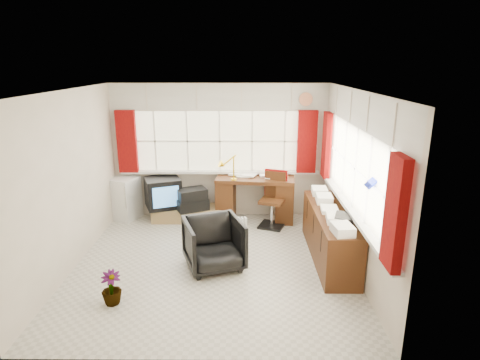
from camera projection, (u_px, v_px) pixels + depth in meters
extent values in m
plane|color=beige|center=(214.00, 263.00, 5.92)|extent=(4.00, 4.00, 0.00)
plane|color=beige|center=(220.00, 152.00, 7.48)|extent=(4.00, 0.00, 4.00)
plane|color=beige|center=(196.00, 246.00, 3.65)|extent=(4.00, 0.00, 4.00)
plane|color=beige|center=(69.00, 182.00, 5.58)|extent=(0.00, 4.00, 4.00)
plane|color=beige|center=(356.00, 183.00, 5.55)|extent=(0.00, 4.00, 4.00)
plane|color=white|center=(210.00, 91.00, 5.21)|extent=(4.00, 4.00, 0.00)
plane|color=beige|center=(220.00, 141.00, 7.41)|extent=(3.60, 0.00, 3.60)
cube|color=white|center=(220.00, 172.00, 7.53)|extent=(3.70, 0.12, 0.05)
cube|color=white|center=(155.00, 141.00, 7.41)|extent=(0.03, 0.02, 1.10)
cube|color=white|center=(187.00, 141.00, 7.40)|extent=(0.03, 0.02, 1.10)
cube|color=white|center=(220.00, 141.00, 7.40)|extent=(0.03, 0.02, 1.10)
cube|color=white|center=(252.00, 141.00, 7.39)|extent=(0.03, 0.02, 1.10)
cube|color=white|center=(285.00, 141.00, 7.39)|extent=(0.03, 0.02, 1.10)
plane|color=beige|center=(356.00, 169.00, 5.50)|extent=(0.00, 3.60, 3.60)
cube|color=white|center=(350.00, 208.00, 5.66)|extent=(0.12, 3.70, 0.05)
cube|color=white|center=(385.00, 197.00, 4.35)|extent=(0.02, 0.03, 1.10)
cube|color=white|center=(368.00, 181.00, 4.92)|extent=(0.02, 0.03, 1.10)
cube|color=white|center=(355.00, 169.00, 5.50)|extent=(0.02, 0.03, 1.10)
cube|color=white|center=(344.00, 159.00, 6.07)|extent=(0.02, 0.03, 1.10)
cube|color=white|center=(336.00, 150.00, 6.65)|extent=(0.02, 0.03, 1.10)
cube|color=maroon|center=(127.00, 142.00, 7.34)|extent=(0.35, 0.10, 1.15)
cube|color=maroon|center=(307.00, 142.00, 7.32)|extent=(0.35, 0.10, 1.15)
cube|color=maroon|center=(327.00, 145.00, 7.03)|extent=(0.10, 0.35, 1.15)
cube|color=maroon|center=(395.00, 213.00, 3.86)|extent=(0.10, 0.35, 1.15)
cube|color=silver|center=(219.00, 97.00, 7.16)|extent=(3.95, 0.08, 0.48)
cube|color=silver|center=(359.00, 110.00, 5.27)|extent=(0.08, 3.95, 0.48)
cube|color=#482511|center=(256.00, 178.00, 7.42)|extent=(1.49, 0.85, 0.07)
cube|color=#482511|center=(226.00, 198.00, 7.59)|extent=(0.40, 0.67, 0.76)
cube|color=#482511|center=(285.00, 200.00, 7.47)|extent=(0.40, 0.67, 0.76)
cube|color=white|center=(256.00, 176.00, 7.41)|extent=(0.28, 0.35, 0.02)
cube|color=white|center=(256.00, 176.00, 7.40)|extent=(0.28, 0.35, 0.02)
cube|color=white|center=(256.00, 176.00, 7.40)|extent=(0.28, 0.35, 0.02)
cube|color=white|center=(256.00, 175.00, 7.40)|extent=(0.28, 0.35, 0.02)
cube|color=white|center=(256.00, 175.00, 7.40)|extent=(0.28, 0.35, 0.02)
cube|color=white|center=(256.00, 175.00, 7.40)|extent=(0.28, 0.35, 0.02)
cylinder|color=#E7B509|center=(234.00, 179.00, 7.19)|extent=(0.11, 0.11, 0.02)
cylinder|color=#E7B509|center=(234.00, 168.00, 7.14)|extent=(0.03, 0.03, 0.41)
cone|color=#E7B509|center=(234.00, 159.00, 7.09)|extent=(0.19, 0.17, 0.17)
cube|color=black|center=(272.00, 225.00, 7.24)|extent=(0.54, 0.54, 0.04)
cylinder|color=silver|center=(272.00, 214.00, 7.18)|extent=(0.06, 0.06, 0.49)
cube|color=#482511|center=(272.00, 201.00, 7.11)|extent=(0.52, 0.51, 0.06)
cube|color=#482511|center=(276.00, 184.00, 7.22)|extent=(0.37, 0.18, 0.47)
cube|color=maroon|center=(276.00, 183.00, 7.22)|extent=(0.41, 0.20, 0.49)
imported|color=black|center=(214.00, 244.00, 5.72)|extent=(1.00, 1.01, 0.73)
cube|color=white|center=(236.00, 247.00, 6.36)|extent=(0.38, 0.22, 0.07)
cube|color=white|center=(226.00, 233.00, 6.25)|extent=(0.05, 0.11, 0.46)
cube|color=white|center=(229.00, 232.00, 6.26)|extent=(0.05, 0.11, 0.46)
cube|color=white|center=(232.00, 232.00, 6.27)|extent=(0.05, 0.11, 0.46)
cube|color=white|center=(236.00, 232.00, 6.28)|extent=(0.05, 0.11, 0.46)
cube|color=white|center=(239.00, 231.00, 6.29)|extent=(0.05, 0.11, 0.46)
cube|color=white|center=(242.00, 231.00, 6.31)|extent=(0.05, 0.11, 0.46)
cube|color=white|center=(245.00, 231.00, 6.32)|extent=(0.05, 0.11, 0.46)
cube|color=#482511|center=(330.00, 235.00, 5.99)|extent=(0.50, 2.00, 0.75)
cube|color=white|center=(342.00, 230.00, 5.11)|extent=(0.24, 0.32, 0.10)
cube|color=white|center=(336.00, 218.00, 5.49)|extent=(0.24, 0.32, 0.10)
cube|color=white|center=(329.00, 208.00, 5.87)|extent=(0.24, 0.32, 0.10)
cube|color=white|center=(324.00, 199.00, 6.26)|extent=(0.24, 0.32, 0.10)
cube|color=white|center=(319.00, 191.00, 6.64)|extent=(0.24, 0.32, 0.10)
cube|color=black|center=(344.00, 219.00, 5.47)|extent=(0.33, 0.38, 0.11)
cube|color=#977E4B|center=(191.00, 213.00, 7.54)|extent=(1.40, 0.50, 0.25)
cube|color=black|center=(163.00, 192.00, 7.45)|extent=(0.77, 0.74, 0.56)
cube|color=#4F97E1|center=(166.00, 197.00, 7.19)|extent=(0.44, 0.19, 0.38)
cube|color=black|center=(192.00, 204.00, 7.34)|extent=(0.65, 0.55, 0.20)
cube|color=black|center=(192.00, 194.00, 7.29)|extent=(0.60, 0.52, 0.19)
cube|color=white|center=(125.00, 198.00, 7.55)|extent=(0.61, 0.61, 0.79)
cube|color=silver|center=(125.00, 197.00, 7.23)|extent=(0.02, 0.02, 0.42)
imported|color=white|center=(223.00, 236.00, 6.49)|extent=(0.14, 0.14, 0.29)
imported|color=#82C2BE|center=(212.00, 223.00, 7.18)|extent=(0.08, 0.08, 0.18)
imported|color=black|center=(111.00, 288.00, 4.88)|extent=(0.32, 0.32, 0.43)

